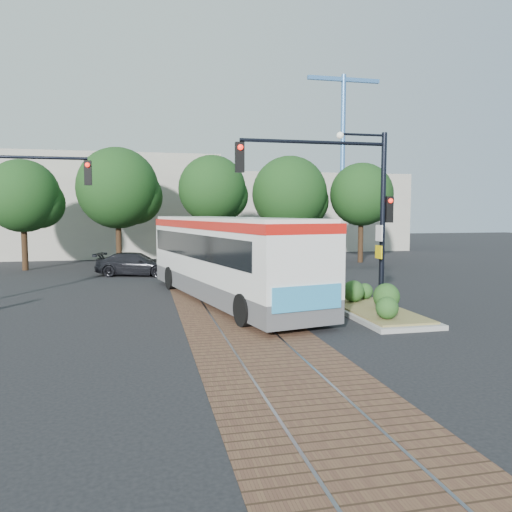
% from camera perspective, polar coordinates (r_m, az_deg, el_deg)
% --- Properties ---
extents(ground, '(120.00, 120.00, 0.00)m').
position_cam_1_polar(ground, '(17.21, -2.67, -6.79)').
color(ground, black).
rests_on(ground, ground).
extents(trackbed, '(3.60, 40.00, 0.02)m').
position_cam_1_polar(trackbed, '(21.09, -4.58, -4.60)').
color(trackbed, brown).
rests_on(trackbed, ground).
extents(tree_row, '(26.40, 5.60, 7.67)m').
position_cam_1_polar(tree_row, '(33.29, -5.62, 7.27)').
color(tree_row, '#382314').
rests_on(tree_row, ground).
extents(warehouses, '(40.00, 13.00, 8.00)m').
position_cam_1_polar(warehouses, '(45.40, -9.74, 5.30)').
color(warehouses, '#ADA899').
rests_on(warehouses, ground).
extents(crane, '(8.00, 0.50, 18.00)m').
position_cam_1_polar(crane, '(55.24, 9.89, 12.59)').
color(crane, '#3F72B2').
rests_on(crane, ground).
extents(city_bus, '(5.21, 12.67, 3.32)m').
position_cam_1_polar(city_bus, '(19.82, -3.39, 0.17)').
color(city_bus, '#4C4C4F').
rests_on(city_bus, ground).
extents(traffic_island, '(2.20, 5.20, 1.13)m').
position_cam_1_polar(traffic_island, '(17.79, 13.40, -5.45)').
color(traffic_island, gray).
rests_on(traffic_island, ground).
extents(signal_pole_main, '(5.49, 0.46, 6.00)m').
position_cam_1_polar(signal_pole_main, '(17.19, 10.64, 7.05)').
color(signal_pole_main, black).
rests_on(signal_pole_main, ground).
extents(parked_car, '(4.75, 2.98, 1.28)m').
position_cam_1_polar(parked_car, '(28.65, -13.56, -0.90)').
color(parked_car, black).
rests_on(parked_car, ground).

